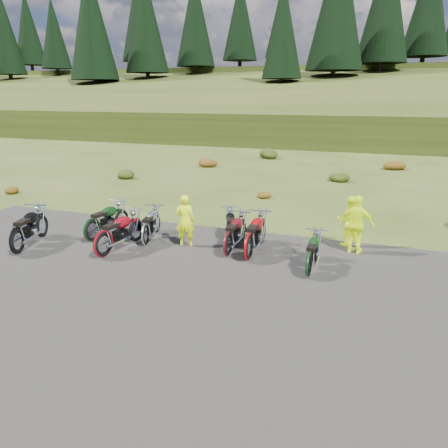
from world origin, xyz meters
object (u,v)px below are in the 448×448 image
at_px(motorcycle_0, 19,255).
at_px(motorcycle_3, 146,246).
at_px(motorcycle_7, 308,277).
at_px(person_middle, 185,221).

height_order(motorcycle_0, motorcycle_3, motorcycle_0).
xyz_separation_m(motorcycle_0, motorcycle_7, (8.48, 1.26, 0.00)).
xyz_separation_m(motorcycle_0, motorcycle_3, (3.21, 1.98, 0.00)).
bearing_deg(person_middle, motorcycle_0, 15.60).
xyz_separation_m(motorcycle_0, person_middle, (4.42, 2.38, 0.83)).
bearing_deg(motorcycle_0, motorcycle_3, -74.19).
relative_size(motorcycle_0, person_middle, 1.42).
height_order(motorcycle_3, motorcycle_7, motorcycle_3).
bearing_deg(person_middle, motorcycle_3, 5.82).
height_order(motorcycle_7, person_middle, person_middle).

